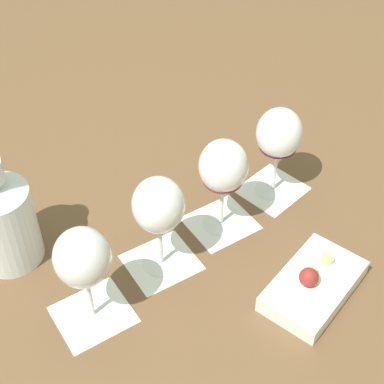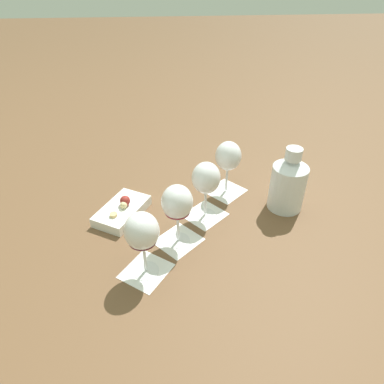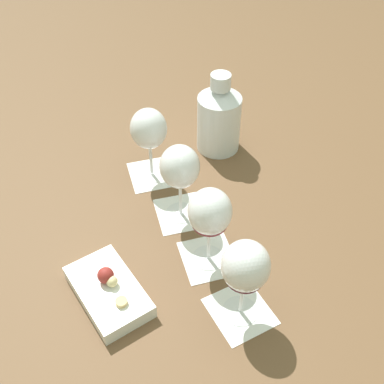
% 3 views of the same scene
% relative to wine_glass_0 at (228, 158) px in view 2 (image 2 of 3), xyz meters
% --- Properties ---
extents(ground_plane, '(8.00, 8.00, 0.00)m').
position_rel_wine_glass_0_xyz_m(ground_plane, '(0.13, 0.17, -0.13)').
color(ground_plane, brown).
extents(tasting_card_0, '(0.15, 0.15, 0.00)m').
position_rel_wine_glass_0_xyz_m(tasting_card_0, '(0.00, 0.00, -0.13)').
color(tasting_card_0, white).
rests_on(tasting_card_0, ground_plane).
extents(tasting_card_1, '(0.15, 0.15, 0.00)m').
position_rel_wine_glass_0_xyz_m(tasting_card_1, '(0.09, 0.12, -0.13)').
color(tasting_card_1, white).
rests_on(tasting_card_1, ground_plane).
extents(tasting_card_2, '(0.15, 0.15, 0.00)m').
position_rel_wine_glass_0_xyz_m(tasting_card_2, '(0.17, 0.23, -0.13)').
color(tasting_card_2, white).
rests_on(tasting_card_2, ground_plane).
extents(tasting_card_3, '(0.15, 0.15, 0.00)m').
position_rel_wine_glass_0_xyz_m(tasting_card_3, '(0.26, 0.33, -0.13)').
color(tasting_card_3, white).
rests_on(tasting_card_3, ground_plane).
extents(wine_glass_0, '(0.08, 0.08, 0.18)m').
position_rel_wine_glass_0_xyz_m(wine_glass_0, '(0.00, 0.00, 0.00)').
color(wine_glass_0, white).
rests_on(wine_glass_0, tasting_card_0).
extents(wine_glass_1, '(0.08, 0.08, 0.18)m').
position_rel_wine_glass_0_xyz_m(wine_glass_1, '(0.09, 0.12, 0.00)').
color(wine_glass_1, white).
rests_on(wine_glass_1, tasting_card_1).
extents(wine_glass_2, '(0.08, 0.08, 0.18)m').
position_rel_wine_glass_0_xyz_m(wine_glass_2, '(0.17, 0.23, 0.00)').
color(wine_glass_2, white).
rests_on(wine_glass_2, tasting_card_2).
extents(wine_glass_3, '(0.08, 0.08, 0.18)m').
position_rel_wine_glass_0_xyz_m(wine_glass_3, '(0.26, 0.33, 0.00)').
color(wine_glass_3, white).
rests_on(wine_glass_3, tasting_card_3).
extents(ceramic_vase, '(0.11, 0.11, 0.21)m').
position_rel_wine_glass_0_xyz_m(ceramic_vase, '(-0.17, 0.10, -0.04)').
color(ceramic_vase, silver).
rests_on(ceramic_vase, ground_plane).
extents(snack_dish, '(0.18, 0.21, 0.06)m').
position_rel_wine_glass_0_xyz_m(snack_dish, '(0.34, 0.10, -0.11)').
color(snack_dish, white).
rests_on(snack_dish, ground_plane).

